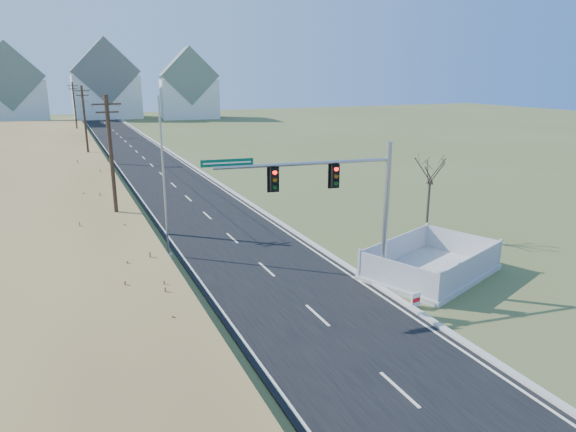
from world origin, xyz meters
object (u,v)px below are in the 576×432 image
object	(u,v)px
traffic_signal_mast	(350,203)
fence_enclosure	(430,269)
open_sign	(416,300)
bare_tree	(431,168)
flagpole	(165,196)

from	to	relation	value
traffic_signal_mast	fence_enclosure	bearing A→B (deg)	7.74
traffic_signal_mast	fence_enclosure	xyz separation A→B (m)	(5.06, 0.02, -4.13)
open_sign	bare_tree	distance (m)	11.43
flagpole	fence_enclosure	bearing A→B (deg)	-34.68
open_sign	bare_tree	xyz separation A→B (m)	(6.96, 8.02, 4.22)
fence_enclosure	flagpole	xyz separation A→B (m)	(-12.11, 8.38, 3.35)
flagpole	bare_tree	world-z (taller)	flagpole
bare_tree	traffic_signal_mast	bearing A→B (deg)	-149.89
open_sign	bare_tree	world-z (taller)	bare_tree
fence_enclosure	open_sign	distance (m)	4.35
fence_enclosure	flagpole	world-z (taller)	flagpole
traffic_signal_mast	fence_enclosure	world-z (taller)	traffic_signal_mast
open_sign	flagpole	bearing A→B (deg)	119.32
bare_tree	flagpole	bearing A→B (deg)	168.28
open_sign	bare_tree	size ratio (longest dim) A/B	0.12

